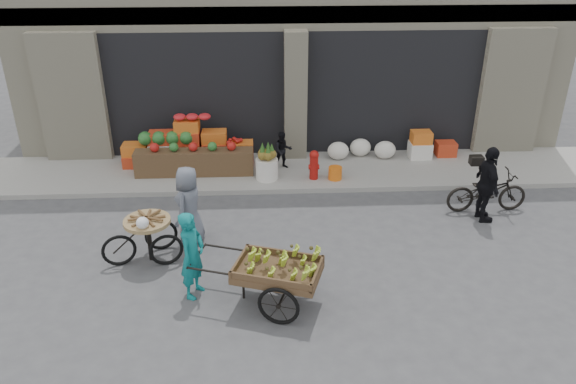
{
  "coord_description": "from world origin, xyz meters",
  "views": [
    {
      "loc": [
        -0.85,
        -8.41,
        5.76
      ],
      "look_at": [
        -0.39,
        0.9,
        1.1
      ],
      "focal_mm": 35.0,
      "sensor_mm": 36.0,
      "label": 1
    }
  ],
  "objects_px": {
    "vendor_grey": "(189,206)",
    "cyclist": "(487,185)",
    "seated_person": "(283,150)",
    "pineapple_bin": "(267,169)",
    "bicycle": "(487,192)",
    "banana_cart": "(275,268)",
    "tricycle_cart": "(148,233)",
    "fire_hydrant": "(314,164)",
    "vendor_woman": "(192,255)",
    "orange_bucket": "(335,173)"
  },
  "relations": [
    {
      "from": "banana_cart",
      "to": "bicycle",
      "type": "relative_size",
      "value": 1.43
    },
    {
      "from": "orange_bucket",
      "to": "tricycle_cart",
      "type": "xyz_separation_m",
      "value": [
        -3.8,
        -3.05,
        0.3
      ]
    },
    {
      "from": "seated_person",
      "to": "cyclist",
      "type": "relative_size",
      "value": 0.57
    },
    {
      "from": "banana_cart",
      "to": "bicycle",
      "type": "bearing_deg",
      "value": 51.16
    },
    {
      "from": "bicycle",
      "to": "vendor_grey",
      "type": "bearing_deg",
      "value": 97.2
    },
    {
      "from": "vendor_woman",
      "to": "orange_bucket",
      "type": "bearing_deg",
      "value": -13.01
    },
    {
      "from": "bicycle",
      "to": "cyclist",
      "type": "xyz_separation_m",
      "value": [
        -0.2,
        -0.4,
        0.36
      ]
    },
    {
      "from": "banana_cart",
      "to": "tricycle_cart",
      "type": "bearing_deg",
      "value": 165.76
    },
    {
      "from": "orange_bucket",
      "to": "seated_person",
      "type": "relative_size",
      "value": 0.34
    },
    {
      "from": "cyclist",
      "to": "pineapple_bin",
      "type": "bearing_deg",
      "value": 64.31
    },
    {
      "from": "vendor_grey",
      "to": "fire_hydrant",
      "type": "bearing_deg",
      "value": 153.78
    },
    {
      "from": "pineapple_bin",
      "to": "cyclist",
      "type": "xyz_separation_m",
      "value": [
        4.45,
        -1.99,
        0.44
      ]
    },
    {
      "from": "banana_cart",
      "to": "vendor_grey",
      "type": "xyz_separation_m",
      "value": [
        -1.57,
        2.04,
        0.09
      ]
    },
    {
      "from": "pineapple_bin",
      "to": "seated_person",
      "type": "bearing_deg",
      "value": 56.31
    },
    {
      "from": "seated_person",
      "to": "tricycle_cart",
      "type": "bearing_deg",
      "value": -134.69
    },
    {
      "from": "fire_hydrant",
      "to": "vendor_woman",
      "type": "distance_m",
      "value": 4.83
    },
    {
      "from": "banana_cart",
      "to": "vendor_woman",
      "type": "bearing_deg",
      "value": -175.84
    },
    {
      "from": "fire_hydrant",
      "to": "orange_bucket",
      "type": "relative_size",
      "value": 2.22
    },
    {
      "from": "banana_cart",
      "to": "bicycle",
      "type": "xyz_separation_m",
      "value": [
        4.59,
        2.99,
        -0.24
      ]
    },
    {
      "from": "vendor_woman",
      "to": "vendor_grey",
      "type": "xyz_separation_m",
      "value": [
        -0.23,
        1.71,
        0.01
      ]
    },
    {
      "from": "pineapple_bin",
      "to": "tricycle_cart",
      "type": "relative_size",
      "value": 0.36
    },
    {
      "from": "fire_hydrant",
      "to": "bicycle",
      "type": "xyz_separation_m",
      "value": [
        3.55,
        -1.54,
        -0.05
      ]
    },
    {
      "from": "pineapple_bin",
      "to": "seated_person",
      "type": "distance_m",
      "value": 0.75
    },
    {
      "from": "pineapple_bin",
      "to": "banana_cart",
      "type": "height_order",
      "value": "banana_cart"
    },
    {
      "from": "banana_cart",
      "to": "vendor_grey",
      "type": "relative_size",
      "value": 1.57
    },
    {
      "from": "fire_hydrant",
      "to": "seated_person",
      "type": "bearing_deg",
      "value": 137.12
    },
    {
      "from": "fire_hydrant",
      "to": "banana_cart",
      "type": "relative_size",
      "value": 0.29
    },
    {
      "from": "cyclist",
      "to": "seated_person",
      "type": "bearing_deg",
      "value": 55.8
    },
    {
      "from": "bicycle",
      "to": "pineapple_bin",
      "type": "bearing_deg",
      "value": 69.53
    },
    {
      "from": "orange_bucket",
      "to": "vendor_grey",
      "type": "relative_size",
      "value": 0.2
    },
    {
      "from": "vendor_grey",
      "to": "bicycle",
      "type": "bearing_deg",
      "value": 118.91
    },
    {
      "from": "orange_bucket",
      "to": "vendor_grey",
      "type": "xyz_separation_m",
      "value": [
        -3.11,
        -2.44,
        0.51
      ]
    },
    {
      "from": "vendor_woman",
      "to": "tricycle_cart",
      "type": "xyz_separation_m",
      "value": [
        -0.92,
        1.1,
        -0.2
      ]
    },
    {
      "from": "vendor_grey",
      "to": "bicycle",
      "type": "height_order",
      "value": "vendor_grey"
    },
    {
      "from": "vendor_woman",
      "to": "bicycle",
      "type": "distance_m",
      "value": 6.5
    },
    {
      "from": "orange_bucket",
      "to": "seated_person",
      "type": "xyz_separation_m",
      "value": [
        -1.2,
        0.7,
        0.31
      ]
    },
    {
      "from": "vendor_grey",
      "to": "cyclist",
      "type": "relative_size",
      "value": 0.96
    },
    {
      "from": "tricycle_cart",
      "to": "cyclist",
      "type": "xyz_separation_m",
      "value": [
        6.64,
        1.17,
        0.25
      ]
    },
    {
      "from": "fire_hydrant",
      "to": "orange_bucket",
      "type": "bearing_deg",
      "value": -5.71
    },
    {
      "from": "seated_person",
      "to": "tricycle_cart",
      "type": "height_order",
      "value": "seated_person"
    },
    {
      "from": "pineapple_bin",
      "to": "banana_cart",
      "type": "bearing_deg",
      "value": -89.29
    },
    {
      "from": "pineapple_bin",
      "to": "vendor_woman",
      "type": "distance_m",
      "value": 4.46
    },
    {
      "from": "vendor_grey",
      "to": "bicycle",
      "type": "xyz_separation_m",
      "value": [
        6.16,
        0.95,
        -0.33
      ]
    },
    {
      "from": "pineapple_bin",
      "to": "seated_person",
      "type": "xyz_separation_m",
      "value": [
        0.4,
        0.6,
        0.21
      ]
    },
    {
      "from": "seated_person",
      "to": "tricycle_cart",
      "type": "relative_size",
      "value": 0.64
    },
    {
      "from": "tricycle_cart",
      "to": "fire_hydrant",
      "type": "bearing_deg",
      "value": 25.42
    },
    {
      "from": "vendor_grey",
      "to": "pineapple_bin",
      "type": "bearing_deg",
      "value": 169.4
    },
    {
      "from": "seated_person",
      "to": "banana_cart",
      "type": "relative_size",
      "value": 0.38
    },
    {
      "from": "seated_person",
      "to": "fire_hydrant",
      "type": "bearing_deg",
      "value": -52.88
    },
    {
      "from": "tricycle_cart",
      "to": "banana_cart",
      "type": "bearing_deg",
      "value": -50.14
    }
  ]
}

